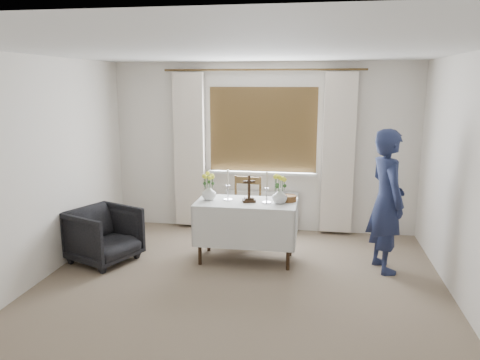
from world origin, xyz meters
name	(u,v)px	position (x,y,z in m)	size (l,w,h in m)	color
ground	(234,302)	(0.00, 0.00, 0.00)	(5.00, 5.00, 0.00)	gray
altar_table	(246,231)	(-0.05, 1.17, 0.38)	(1.24, 0.64, 0.76)	silver
wooden_chair	(244,211)	(-0.18, 1.82, 0.46)	(0.42, 0.42, 0.91)	#543B1C
armchair	(104,235)	(-1.79, 0.84, 0.34)	(0.73, 0.75, 0.68)	black
person	(387,201)	(1.62, 1.14, 0.85)	(0.62, 0.41, 1.69)	navy
radiator	(262,211)	(0.00, 2.42, 0.30)	(1.10, 0.10, 0.60)	silver
wooden_cross	(249,189)	(-0.01, 1.16, 0.93)	(0.16, 0.11, 0.34)	black
candlestick_left	(228,185)	(-0.29, 1.21, 0.96)	(0.11, 0.11, 0.39)	silver
candlestick_right	(267,187)	(0.21, 1.14, 0.96)	(0.11, 0.11, 0.39)	silver
flower_vase_left	(209,193)	(-0.52, 1.18, 0.86)	(0.18, 0.18, 0.19)	silver
flower_vase_right	(280,196)	(0.36, 1.14, 0.86)	(0.18, 0.18, 0.19)	silver
wicker_basket	(288,198)	(0.46, 1.28, 0.80)	(0.20, 0.20, 0.07)	brown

